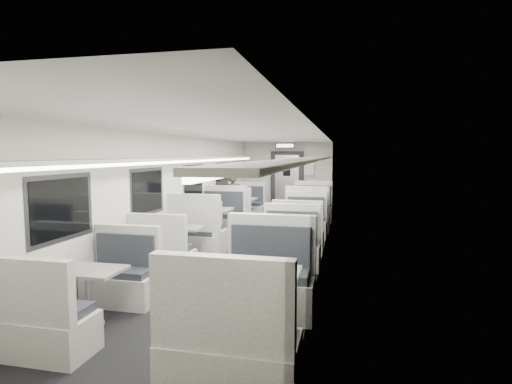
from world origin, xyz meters
The scene contains 19 objects.
room centered at (0.00, 0.00, 1.20)m, with size 3.24×12.24×2.64m.
booth_left_a centered at (-1.00, 3.59, 0.38)m, with size 1.06×2.15×1.15m.
booth_left_b centered at (-1.00, 0.92, 0.41)m, with size 1.14×2.31×1.23m.
booth_left_c centered at (-1.00, -0.73, 0.36)m, with size 0.98×1.99×1.06m.
booth_left_d centered at (-1.00, -3.43, 0.35)m, with size 0.96×1.94×1.04m.
booth_right_a centered at (1.00, 3.62, 0.40)m, with size 1.11×2.25×1.20m.
booth_right_b centered at (1.00, 1.35, 0.37)m, with size 1.01×2.05×1.10m.
booth_right_c centered at (1.00, -1.30, 0.37)m, with size 1.03×2.09×1.12m.
booth_right_d centered at (1.00, -3.51, 0.42)m, with size 1.14×2.32×1.24m.
passenger centered at (-0.96, 2.62, 0.77)m, with size 0.56×0.37×1.55m, color black.
window_a centered at (-1.49, 3.40, 1.35)m, with size 0.02×1.18×0.84m, color black.
window_b centered at (-1.49, 1.20, 1.35)m, with size 0.02×1.18×0.84m, color black.
window_c centered at (-1.49, -1.00, 1.35)m, with size 0.02×1.18×0.84m, color black.
window_d centered at (-1.49, -3.20, 1.35)m, with size 0.02×1.18×0.84m, color black.
luggage_rack_left centered at (-1.24, -0.30, 1.92)m, with size 0.46×10.40×0.09m.
luggage_rack_right centered at (1.24, -0.30, 1.92)m, with size 0.46×10.40×0.09m.
vestibule_door centered at (0.00, 5.93, 1.04)m, with size 1.10×0.13×2.10m.
exit_sign centered at (0.00, 5.44, 2.28)m, with size 0.62×0.12×0.16m.
wall_notice centered at (0.75, 5.92, 1.50)m, with size 0.32×0.02×0.40m, color silver.
Camera 1 is at (1.90, -7.44, 2.02)m, focal length 28.00 mm.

